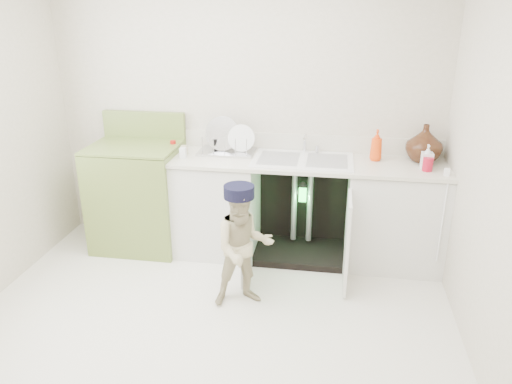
% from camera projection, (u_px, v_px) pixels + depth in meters
% --- Properties ---
extents(ground, '(3.50, 3.50, 0.00)m').
position_uv_depth(ground, '(209.00, 328.00, 3.54)').
color(ground, silver).
rests_on(ground, ground).
extents(room_shell, '(6.00, 5.50, 1.26)m').
position_uv_depth(room_shell, '(202.00, 160.00, 3.09)').
color(room_shell, beige).
rests_on(room_shell, ground).
extents(counter_run, '(2.44, 1.02, 1.21)m').
position_uv_depth(counter_run, '(304.00, 206.00, 4.40)').
color(counter_run, silver).
rests_on(counter_run, ground).
extents(avocado_stove, '(0.78, 0.65, 1.21)m').
position_uv_depth(avocado_stove, '(138.00, 194.00, 4.59)').
color(avocado_stove, olive).
rests_on(avocado_stove, ground).
extents(repair_worker, '(0.70, 0.75, 0.95)m').
position_uv_depth(repair_worker, '(243.00, 246.00, 3.68)').
color(repair_worker, beige).
rests_on(repair_worker, ground).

